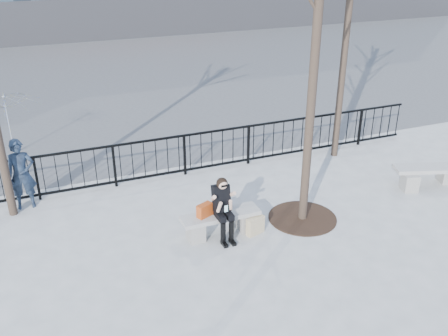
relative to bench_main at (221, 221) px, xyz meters
name	(u,v)px	position (x,y,z in m)	size (l,w,h in m)	color
ground	(221,234)	(0.00, 0.00, -0.30)	(120.00, 120.00, 0.00)	gray
street_surface	(101,70)	(0.00, 15.00, -0.30)	(60.00, 23.00, 0.01)	#474747
railing	(177,156)	(0.00, 3.00, 0.25)	(14.00, 0.06, 1.10)	black
tree_grate	(302,218)	(1.90, -0.10, -0.29)	(1.50, 1.50, 0.02)	black
bench_main	(221,221)	(0.00, 0.00, 0.00)	(1.65, 0.46, 0.49)	slate
bench_second	(429,174)	(5.59, 0.11, 0.02)	(1.76, 0.49, 0.52)	slate
seated_woman	(223,209)	(0.00, -0.16, 0.37)	(0.50, 0.64, 1.34)	black
handbag	(205,210)	(-0.34, 0.02, 0.33)	(0.33, 0.16, 0.27)	#A73E14
shopping_bag	(255,226)	(0.67, -0.26, -0.11)	(0.40, 0.15, 0.38)	beige
standing_man	(21,174)	(-3.70, 2.74, 0.52)	(0.60, 0.40, 1.65)	black
vendor_umbrella	(9,124)	(-3.90, 6.07, 0.60)	(1.96, 2.00, 1.80)	gold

